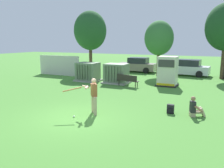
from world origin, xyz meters
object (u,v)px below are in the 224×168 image
Objects in this scene: generator_enclosure at (168,71)px; sports_ball at (74,117)px; seated_spectator at (195,109)px; backpack at (170,109)px; transformer_west at (88,72)px; parked_car_left_of_center at (188,68)px; park_bench at (127,80)px; batter at (93,94)px; parked_car_leftmost at (137,65)px; transformer_mid_west at (116,74)px.

sports_ball is (-2.23, -9.53, -1.09)m from generator_enclosure.
backpack is at bearing -178.91° from seated_spectator.
transformer_west is at bearing 146.99° from seated_spectator.
parked_car_left_of_center is (2.90, 15.96, 0.71)m from sports_ball.
park_bench is 1.06× the size of batter.
generator_enclosure reaches higher than parked_car_left_of_center.
parked_car_left_of_center is at bearing 66.97° from park_bench.
park_bench is at bearing -75.75° from parked_car_leftmost.
park_bench is (1.36, -0.94, -0.25)m from transformer_mid_west.
parked_car_leftmost is at bearing 175.71° from parked_car_left_of_center.
generator_enclosure is 0.53× the size of parked_car_left_of_center.
parked_car_leftmost is (-3.16, 15.51, -0.22)m from batter.
park_bench is 8.70m from parked_car_left_of_center.
generator_enclosure is at bearing -95.99° from parked_car_left_of_center.
generator_enclosure is 8.82m from batter.
generator_enclosure is 9.84m from sports_ball.
transformer_mid_west is 23.33× the size of sports_ball.
parked_car_leftmost is at bearing 99.16° from sports_ball.
transformer_west reaches higher than park_bench.
parked_car_leftmost reaches higher than backpack.
generator_enclosure is 6.49m from parked_car_left_of_center.
backpack is (8.45, -6.24, -0.57)m from transformer_west.
transformer_mid_west is 2.18× the size of seated_spectator.
parked_car_left_of_center is at bearing 94.25° from backpack.
batter reaches higher than parked_car_left_of_center.
parked_car_leftmost is at bearing 75.90° from transformer_west.
batter reaches higher than park_bench.
transformer_west is 0.49× the size of parked_car_leftmost.
batter is at bearing -57.37° from transformer_west.
batter is (-1.71, -8.66, -0.16)m from generator_enclosure.
batter is 1.37m from sports_ball.
generator_enclosure is at bearing 8.77° from transformer_mid_west.
backpack is at bearing -85.75° from parked_car_left_of_center.
transformer_west is 1.00× the size of transformer_mid_west.
parked_car_left_of_center is (-2.11, 13.39, 0.38)m from seated_spectator.
transformer_mid_west is 9.36m from seated_spectator.
transformer_west is 10.52m from backpack.
park_bench is at bearing -113.03° from parked_car_left_of_center.
seated_spectator is at bearing -60.99° from parked_car_leftmost.
transformer_mid_west and parked_car_leftmost have the same top height.
park_bench is at bearing 93.62° from sports_ball.
parked_car_left_of_center is at bearing -4.29° from parked_car_leftmost.
backpack is (4.40, -5.41, -0.32)m from park_bench.
backpack is at bearing 26.41° from batter.
transformer_west and transformer_mid_west have the same top height.
transformer_mid_west is 0.91× the size of generator_enclosure.
transformer_west is at bearing 117.38° from sports_ball.
transformer_mid_west is 1.14× the size of park_bench.
transformer_mid_west reaches higher than sports_ball.
batter is at bearing -101.16° from generator_enclosure.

